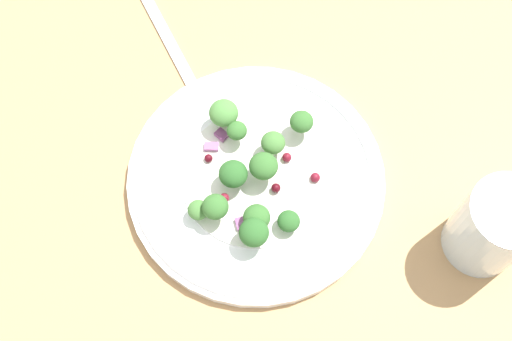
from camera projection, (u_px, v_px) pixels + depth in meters
ground_plane at (227, 174)px, 64.54cm from camera, size 180.00×180.00×2.00cm
plate at (256, 178)px, 62.35cm from camera, size 24.45×24.45×1.70cm
dressing_pool at (256, 176)px, 61.94cm from camera, size 14.18×14.18×0.20cm
broccoli_floret_0 at (237, 131)px, 61.78cm from camera, size 1.94×1.94×1.96cm
broccoli_floret_1 at (224, 113)px, 62.25cm from camera, size 2.81×2.81×2.84cm
broccoli_floret_2 at (264, 166)px, 59.86cm from camera, size 2.69×2.69×2.72cm
broccoli_floret_3 at (233, 174)px, 59.90cm from camera, size 2.69×2.69×2.72cm
broccoli_floret_4 at (273, 143)px, 61.27cm from camera, size 2.30×2.30×2.33cm
broccoli_floret_5 at (257, 218)px, 58.78cm from camera, size 2.47×2.47×2.51cm
broccoli_floret_6 at (254, 233)px, 57.65cm from camera, size 2.69×2.69×2.73cm
broccoli_floret_7 at (289, 221)px, 58.94cm from camera, size 2.06×2.06×2.09cm
broccoli_floret_8 at (198, 210)px, 59.37cm from camera, size 1.92×1.92×1.95cm
broccoli_floret_9 at (215, 207)px, 58.42cm from camera, size 2.41×2.41×2.44cm
broccoli_floret_10 at (302, 122)px, 61.98cm from camera, size 2.27×2.27×2.30cm
cranberry_0 at (209, 158)px, 62.25cm from camera, size 0.80×0.80×0.80cm
cranberry_1 at (315, 178)px, 61.44cm from camera, size 0.93×0.93×0.93cm
cranberry_2 at (287, 157)px, 62.21cm from camera, size 0.90×0.90×0.90cm
cranberry_3 at (224, 198)px, 60.16cm from camera, size 0.91×0.91×0.91cm
cranberry_4 at (276, 188)px, 60.83cm from camera, size 0.89×0.89×0.89cm
onion_bit_0 at (211, 147)px, 62.82cm from camera, size 1.52×1.59×0.45cm
onion_bit_1 at (241, 224)px, 59.74cm from camera, size 1.42×1.29×0.49cm
onion_bit_2 at (222, 135)px, 63.32cm from camera, size 1.32×1.10×0.55cm
fork at (181, 63)px, 68.18cm from camera, size 18.56×5.68×0.50cm
water_glass at (493, 227)px, 56.61cm from camera, size 6.73×6.73×8.94cm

